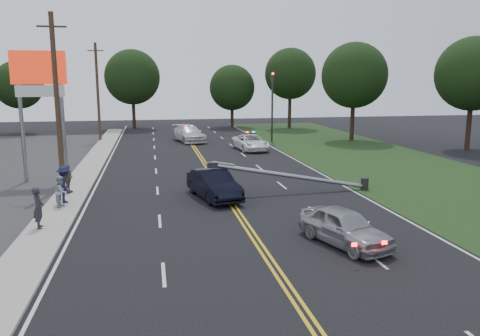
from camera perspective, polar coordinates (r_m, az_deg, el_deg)
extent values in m
plane|color=black|center=(18.14, 2.45, -9.50)|extent=(120.00, 120.00, 0.00)
cube|color=#A8A398|center=(27.64, -19.83, -2.93)|extent=(1.80, 70.00, 0.12)
cube|color=black|center=(32.39, 22.03, -1.25)|extent=(12.00, 80.00, 0.01)
cube|color=gold|center=(27.57, -2.31, -2.43)|extent=(0.36, 80.00, 0.00)
cylinder|color=gray|center=(31.66, -25.04, 4.68)|extent=(0.24, 0.24, 7.00)
cylinder|color=gray|center=(31.16, -20.75, 4.91)|extent=(0.24, 0.24, 7.00)
cube|color=red|center=(31.27, -23.38, 11.18)|extent=(3.20, 0.35, 2.00)
cube|color=white|center=(31.27, -23.19, 8.62)|extent=(2.80, 0.30, 0.70)
cylinder|color=#2D2D30|center=(48.23, 3.94, 7.36)|extent=(0.20, 0.20, 7.00)
cube|color=#2D2D30|center=(48.15, 3.99, 11.05)|extent=(0.28, 0.28, 0.90)
sphere|color=#FF0C07|center=(48.00, 4.05, 11.40)|extent=(0.22, 0.22, 0.22)
cylinder|color=#2D2D30|center=(27.99, 14.96, -1.88)|extent=(0.44, 0.44, 0.70)
cylinder|color=gray|center=(26.25, 6.27, -0.98)|extent=(8.90, 0.24, 1.80)
cube|color=#2D2D30|center=(25.18, -3.38, 0.37)|extent=(0.55, 0.32, 0.30)
cylinder|color=#382619|center=(29.08, -21.41, 7.47)|extent=(0.28, 0.28, 10.00)
cube|color=#382619|center=(29.20, -21.99, 15.71)|extent=(1.60, 0.10, 0.10)
cylinder|color=#382619|center=(50.86, -16.95, 8.79)|extent=(0.28, 0.28, 10.00)
cube|color=#382619|center=(50.93, -17.21, 13.51)|extent=(1.60, 0.10, 0.10)
cylinder|color=black|center=(61.89, -25.08, 5.40)|extent=(0.44, 0.44, 3.33)
sphere|color=black|center=(61.72, -25.38, 9.16)|extent=(5.61, 5.61, 5.61)
cylinder|color=black|center=(63.23, -12.82, 6.47)|extent=(0.44, 0.44, 3.86)
sphere|color=black|center=(63.08, -13.00, 10.75)|extent=(7.09, 7.09, 7.09)
cylinder|color=black|center=(63.54, -0.97, 6.39)|extent=(0.44, 0.44, 3.06)
sphere|color=black|center=(63.38, -0.98, 9.77)|extent=(6.04, 6.04, 6.04)
cylinder|color=black|center=(62.28, 6.06, 6.73)|extent=(0.44, 0.44, 4.11)
sphere|color=black|center=(62.15, 6.16, 11.36)|extent=(6.61, 6.61, 6.61)
cylinder|color=black|center=(50.35, 13.52, 5.47)|extent=(0.44, 0.44, 3.92)
sphere|color=black|center=(50.17, 13.76, 10.92)|extent=(6.71, 6.71, 6.71)
cylinder|color=black|center=(47.32, 26.09, 4.39)|extent=(0.44, 0.44, 3.96)
sphere|color=black|center=(47.13, 26.57, 10.24)|extent=(6.57, 6.57, 6.57)
imported|color=black|center=(25.05, -3.21, -2.01)|extent=(2.65, 4.89, 1.53)
imported|color=#96989E|center=(18.51, 12.62, -7.02)|extent=(2.90, 4.49, 1.42)
imported|color=white|center=(42.43, 1.27, 3.13)|extent=(2.86, 5.25, 1.40)
imported|color=silver|center=(48.55, -6.23, 4.17)|extent=(3.55, 6.05, 1.65)
imported|color=#27262E|center=(21.36, -23.37, -4.47)|extent=(0.52, 0.70, 1.75)
imported|color=#A1A0A5|center=(24.57, -20.98, -2.67)|extent=(0.64, 0.79, 1.53)
imported|color=#171C39|center=(25.26, -20.61, -1.89)|extent=(1.03, 1.37, 1.88)
imported|color=#5F504C|center=(27.40, -20.25, -1.24)|extent=(0.68, 1.01, 1.59)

